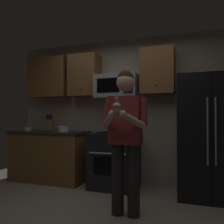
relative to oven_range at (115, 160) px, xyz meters
name	(u,v)px	position (x,y,z in m)	size (l,w,h in m)	color
ground_plane	(88,222)	(0.15, -1.36, -0.46)	(6.00, 6.00, 0.00)	#9E9384
wall_back	(129,111)	(0.15, 0.39, 0.84)	(4.40, 0.10, 2.60)	#B7AD99
oven_range	(115,160)	(0.00, 0.00, 0.00)	(0.76, 0.70, 0.93)	black
microwave	(117,86)	(0.00, 0.12, 1.26)	(0.74, 0.41, 0.40)	#9EA0A5
refrigerator	(210,137)	(1.50, -0.04, 0.44)	(0.90, 0.75, 1.80)	black
cabinet_row_upper	(88,76)	(-0.57, 0.17, 1.49)	(2.78, 0.36, 0.76)	brown
counter_left	(49,156)	(-1.30, 0.02, 0.00)	(1.44, 0.66, 0.92)	brown
knife_block	(49,125)	(-1.27, -0.03, 0.57)	(0.16, 0.15, 0.32)	brown
bowl_large_white	(63,129)	(-0.98, -0.02, 0.51)	(0.20, 0.20, 0.09)	white
bowl_small_colored	(27,129)	(-1.77, -0.03, 0.49)	(0.15, 0.15, 0.07)	beige
person	(125,133)	(0.50, -1.06, 0.53)	(0.60, 0.48, 1.76)	#262628
cupcake	(117,107)	(0.50, -1.39, 0.83)	(0.09, 0.09, 0.17)	#A87F56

